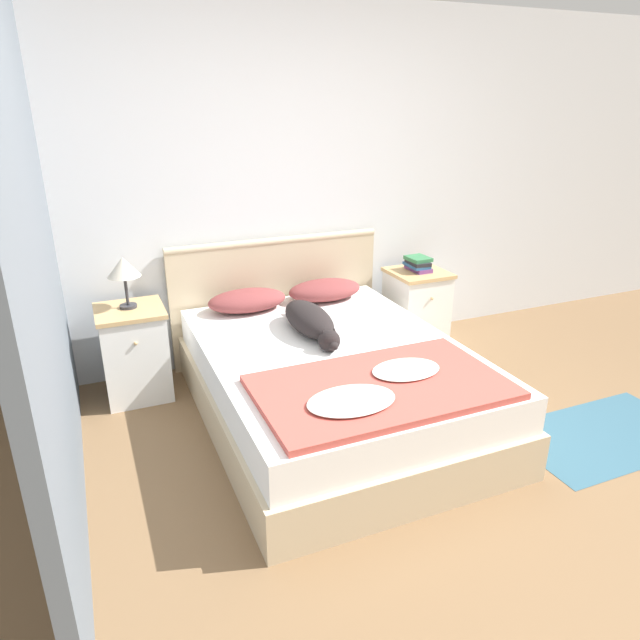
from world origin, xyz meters
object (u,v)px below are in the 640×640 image
(pillow_right, at_px, (325,290))
(pillow_left, at_px, (247,300))
(bed, at_px, (333,383))
(nightstand_left, at_px, (135,352))
(book_stack, at_px, (418,264))
(dog, at_px, (310,321))
(table_lamp, at_px, (124,269))
(nightstand_right, at_px, (416,308))

(pillow_right, bearing_deg, pillow_left, 180.00)
(bed, distance_m, pillow_left, 0.93)
(nightstand_left, distance_m, pillow_left, 0.83)
(bed, relative_size, pillow_left, 3.68)
(nightstand_left, height_order, pillow_right, pillow_right)
(nightstand_left, height_order, book_stack, book_stack)
(pillow_right, xyz_separation_m, dog, (-0.34, -0.56, 0.01))
(dog, bearing_deg, bed, -80.40)
(pillow_left, bearing_deg, table_lamp, 179.55)
(nightstand_right, height_order, table_lamp, table_lamp)
(pillow_left, xyz_separation_m, pillow_right, (0.60, 0.00, 0.00))
(nightstand_right, distance_m, table_lamp, 2.26)
(table_lamp, bearing_deg, nightstand_right, -0.63)
(pillow_right, xyz_separation_m, table_lamp, (-1.39, 0.01, 0.32))
(pillow_left, xyz_separation_m, dog, (0.25, -0.56, 0.01))
(bed, distance_m, nightstand_left, 1.36)
(bed, height_order, nightstand_left, nightstand_left)
(book_stack, bearing_deg, pillow_right, -179.96)
(dog, height_order, table_lamp, table_lamp)
(pillow_right, bearing_deg, bed, -110.08)
(bed, xyz_separation_m, table_lamp, (-1.09, 0.82, 0.64))
(pillow_left, bearing_deg, nightstand_left, -178.72)
(nightstand_left, relative_size, dog, 0.79)
(nightstand_right, xyz_separation_m, dog, (-1.14, -0.54, 0.26))
(pillow_right, distance_m, dog, 0.65)
(book_stack, bearing_deg, nightstand_right, -99.86)
(pillow_left, height_order, table_lamp, table_lamp)
(bed, relative_size, nightstand_left, 3.29)
(pillow_right, height_order, dog, dog)
(nightstand_right, bearing_deg, pillow_right, 178.72)
(book_stack, bearing_deg, nightstand_left, -179.52)
(bed, xyz_separation_m, book_stack, (1.10, 0.82, 0.44))
(table_lamp, bearing_deg, pillow_right, -0.26)
(pillow_right, bearing_deg, nightstand_right, -1.28)
(bed, xyz_separation_m, pillow_right, (0.30, 0.82, 0.32))
(nightstand_left, bearing_deg, nightstand_right, 0.00)
(dog, xyz_separation_m, book_stack, (1.14, 0.56, 0.10))
(nightstand_left, bearing_deg, book_stack, 0.48)
(nightstand_right, distance_m, dog, 1.29)
(pillow_left, distance_m, table_lamp, 0.86)
(pillow_left, xyz_separation_m, table_lamp, (-0.80, 0.01, 0.32))
(bed, bearing_deg, nightstand_left, 143.88)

